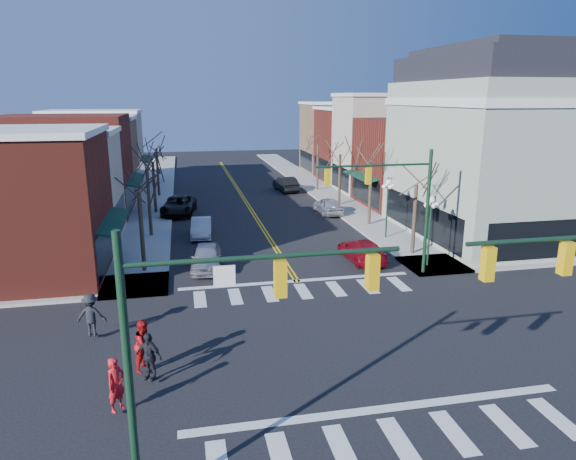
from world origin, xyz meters
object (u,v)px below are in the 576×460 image
car_left_far (179,205)px  victorian_corner (502,145)px  lamppost_midblock (388,199)px  pedestrian_dark_b (91,315)px  pedestrian_red_a (116,384)px  pedestrian_red_b (145,345)px  car_left_mid (201,228)px  car_right_mid (328,206)px  lamppost_corner (430,220)px  car_right_near (362,250)px  pedestrian_dark_a (149,356)px  car_right_far (286,184)px  car_left_near (206,257)px

car_left_far → victorian_corner: bearing=-19.4°
lamppost_midblock → pedestrian_dark_b: bearing=-145.9°
pedestrian_red_a → pedestrian_red_b: pedestrian_red_b is taller
car_left_mid → car_left_far: (-1.60, 7.86, 0.11)m
car_left_far → car_right_mid: bearing=-3.2°
car_left_mid → lamppost_corner: bearing=-33.6°
car_left_far → car_right_near: 19.28m
car_right_mid → pedestrian_dark_a: size_ratio=2.44×
lamppost_midblock → pedestrian_red_a: bearing=-132.5°
car_left_far → pedestrian_dark_a: (-1.04, -27.65, 0.25)m
pedestrian_red_a → pedestrian_red_b: (0.74, 2.50, 0.06)m
car_right_mid → lamppost_corner: bearing=94.9°
lamppost_corner → car_left_mid: 16.52m
car_right_near → lamppost_midblock: bearing=-131.1°
pedestrian_red_a → lamppost_midblock: bearing=-2.2°
lamppost_corner → car_right_far: (-3.21, 26.99, -2.17)m
victorian_corner → car_left_near: (-21.30, -3.62, -5.92)m
car_right_near → lamppost_corner: bearing=145.0°
lamppost_midblock → car_right_near: size_ratio=0.93×
car_left_mid → car_right_near: bearing=-35.5°
car_left_far → car_right_far: car_right_far is taller
car_left_mid → car_right_far: car_right_far is taller
car_left_mid → car_left_far: bearing=105.3°
car_right_mid → pedestrian_dark_b: size_ratio=2.32×
car_left_near → lamppost_corner: bearing=-5.2°
car_left_far → pedestrian_dark_b: size_ratio=3.03×
car_right_near → car_left_near: bearing=-5.2°
pedestrian_red_b → car_right_near: bearing=-21.4°
pedestrian_red_b → pedestrian_dark_b: 4.05m
victorian_corner → car_left_far: (-22.90, 11.78, -5.87)m
pedestrian_dark_b → lamppost_corner: bearing=-155.5°
pedestrian_dark_a → lamppost_corner: bearing=65.4°
car_right_far → pedestrian_dark_a: bearing=65.2°
lamppost_corner → pedestrian_dark_a: bearing=-147.8°
lamppost_corner → car_left_far: size_ratio=0.77×
car_left_far → pedestrian_dark_b: 23.88m
lamppost_corner → pedestrian_dark_a: lamppost_corner is taller
car_left_mid → car_right_near: size_ratio=0.87×
car_right_far → pedestrian_red_a: 40.84m
car_left_mid → pedestrian_red_a: size_ratio=2.23×
lamppost_midblock → pedestrian_red_a: (-16.56, -18.10, -1.90)m
car_left_mid → pedestrian_dark_a: bearing=-93.9°
car_left_mid → pedestrian_red_a: pedestrian_red_a is taller
car_right_far → car_right_mid: bearing=90.7°
victorian_corner → lamppost_corner: bearing=-144.1°
car_right_near → pedestrian_dark_b: size_ratio=2.50×
pedestrian_red_b → car_left_far: bearing=24.0°
victorian_corner → car_right_near: bearing=-161.5°
pedestrian_red_a → pedestrian_red_b: 2.61m
victorian_corner → car_left_near: size_ratio=3.30×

